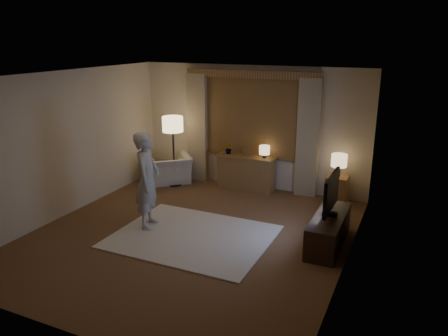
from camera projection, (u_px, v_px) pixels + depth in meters
The scene contains 13 objects.
room at pixel (203, 150), 7.30m from camera, with size 5.04×5.54×2.64m.
rug at pixel (193, 236), 7.17m from camera, with size 2.50×2.00×0.02m, color beige.
sideboard at pixel (246, 173), 9.32m from camera, with size 1.20×0.40×0.70m, color brown.
picture_frame at pixel (246, 153), 9.19m from camera, with size 0.16×0.02×0.20m, color brown.
plant at pixel (229, 149), 9.34m from camera, with size 0.17×0.13×0.30m, color #999999.
table_lamp_sideboard at pixel (264, 151), 9.00m from camera, with size 0.22×0.22×0.30m.
floor_lamp at pixel (173, 128), 9.31m from camera, with size 0.45×0.45×1.53m.
armchair at pixel (169, 169), 9.76m from camera, with size 0.95×0.83×0.62m, color beige.
side_table at pixel (337, 190), 8.53m from camera, with size 0.40×0.40×0.56m, color brown.
table_lamp_side at pixel (339, 161), 8.36m from camera, with size 0.30×0.30×0.44m.
tv_stand at pixel (328, 230), 6.82m from camera, with size 0.45×1.40×0.50m, color black.
tv at pixel (331, 193), 6.64m from camera, with size 0.23×0.93×0.67m.
person at pixel (147, 180), 7.32m from camera, with size 0.61×0.40×1.66m, color #B7B2A9.
Camera 1 is at (3.26, -5.78, 3.17)m, focal length 35.00 mm.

